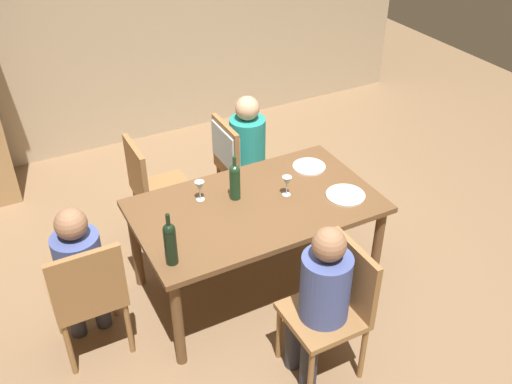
{
  "coord_description": "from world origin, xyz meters",
  "views": [
    {
      "loc": [
        -1.51,
        -2.87,
        3.04
      ],
      "look_at": [
        0.0,
        0.0,
        0.85
      ],
      "focal_mm": 40.46,
      "sensor_mm": 36.0,
      "label": 1
    }
  ],
  "objects": [
    {
      "name": "dinner_plate_host",
      "position": [
        0.58,
        0.24,
        0.75
      ],
      "size": [
        0.25,
        0.25,
        0.01
      ],
      "primitive_type": "cylinder",
      "color": "white",
      "rests_on": "dining_table"
    },
    {
      "name": "wine_glass_near_left",
      "position": [
        0.24,
        0.0,
        0.85
      ],
      "size": [
        0.07,
        0.07,
        0.15
      ],
      "color": "silver",
      "rests_on": "dining_table"
    },
    {
      "name": "wine_bottle_tall_green",
      "position": [
        -0.09,
        0.13,
        0.89
      ],
      "size": [
        0.08,
        0.08,
        0.34
      ],
      "color": "#19381E",
      "rests_on": "dining_table"
    },
    {
      "name": "person_woman_host",
      "position": [
        -0.03,
        -0.87,
        0.65
      ],
      "size": [
        0.34,
        0.3,
        1.12
      ],
      "rotation": [
        0.0,
        0.0,
        1.57
      ],
      "color": "#33333D",
      "rests_on": "ground_plane"
    },
    {
      "name": "chair_left_end",
      "position": [
        -1.22,
        -0.09,
        0.53
      ],
      "size": [
        0.44,
        0.44,
        0.92
      ],
      "color": "olive",
      "rests_on": "ground_plane"
    },
    {
      "name": "person_man_bearded",
      "position": [
        -1.22,
        0.03,
        0.64
      ],
      "size": [
        0.29,
        0.34,
        1.1
      ],
      "color": "#33333D",
      "rests_on": "ground_plane"
    },
    {
      "name": "dining_table",
      "position": [
        0.0,
        0.0,
        0.66
      ],
      "size": [
        1.68,
        0.98,
        0.75
      ],
      "color": "brown",
      "rests_on": "ground_plane"
    },
    {
      "name": "person_man_guest",
      "position": [
        0.4,
        0.87,
        0.65
      ],
      "size": [
        0.34,
        0.3,
        1.11
      ],
      "rotation": [
        0.0,
        0.0,
        -1.57
      ],
      "color": "#33333D",
      "rests_on": "ground_plane"
    },
    {
      "name": "chair_near",
      "position": [
        0.09,
        -0.87,
        0.53
      ],
      "size": [
        0.44,
        0.44,
        0.92
      ],
      "rotation": [
        0.0,
        0.0,
        1.57
      ],
      "color": "olive",
      "rests_on": "ground_plane"
    },
    {
      "name": "dinner_plate_guest_left",
      "position": [
        0.6,
        -0.21,
        0.75
      ],
      "size": [
        0.28,
        0.28,
        0.01
      ],
      "primitive_type": "cylinder",
      "color": "silver",
      "rests_on": "dining_table"
    },
    {
      "name": "wine_bottle_dark_red",
      "position": [
        -0.73,
        -0.3,
        0.9
      ],
      "size": [
        0.08,
        0.08,
        0.36
      ],
      "color": "black",
      "rests_on": "dining_table"
    },
    {
      "name": "chair_far_left",
      "position": [
        -0.47,
        0.87,
        0.53
      ],
      "size": [
        0.44,
        0.44,
        0.92
      ],
      "rotation": [
        0.0,
        0.0,
        -1.57
      ],
      "color": "olive",
      "rests_on": "ground_plane"
    },
    {
      "name": "ground_plane",
      "position": [
        0.0,
        0.0,
        0.0
      ],
      "size": [
        10.0,
        10.0,
        0.0
      ],
      "primitive_type": "plane",
      "color": "#846647"
    },
    {
      "name": "rear_room_partition",
      "position": [
        0.0,
        2.69,
        1.35
      ],
      "size": [
        6.4,
        0.12,
        2.7
      ],
      "primitive_type": "cube",
      "color": "tan",
      "rests_on": "ground_plane"
    },
    {
      "name": "wine_glass_centre",
      "position": [
        -0.32,
        0.23,
        0.85
      ],
      "size": [
        0.07,
        0.07,
        0.15
      ],
      "color": "silver",
      "rests_on": "dining_table"
    },
    {
      "name": "chair_far_right",
      "position": [
        0.25,
        0.87,
        0.59
      ],
      "size": [
        0.46,
        0.44,
        0.92
      ],
      "rotation": [
        0.0,
        0.0,
        -1.57
      ],
      "color": "olive",
      "rests_on": "ground_plane"
    }
  ]
}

